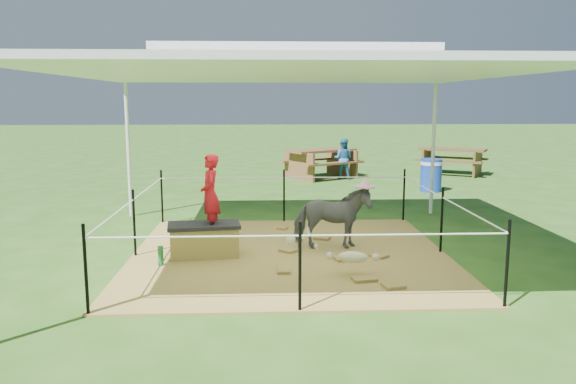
{
  "coord_description": "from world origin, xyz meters",
  "views": [
    {
      "loc": [
        -0.38,
        -8.0,
        2.26
      ],
      "look_at": [
        0.0,
        0.6,
        0.85
      ],
      "focal_mm": 35.0,
      "sensor_mm": 36.0,
      "label": 1
    }
  ],
  "objects_px": {
    "foal": "(353,255)",
    "distant_person": "(343,159)",
    "picnic_table_near": "(321,164)",
    "trash_barrel": "(431,175)",
    "straw_bale": "(204,241)",
    "picnic_table_far": "(452,161)",
    "green_bottle": "(161,256)",
    "pony": "(332,218)",
    "woman": "(210,188)"
  },
  "relations": [
    {
      "from": "woman",
      "to": "trash_barrel",
      "type": "relative_size",
      "value": 1.41
    },
    {
      "from": "straw_bale",
      "to": "foal",
      "type": "height_order",
      "value": "foal"
    },
    {
      "from": "picnic_table_near",
      "to": "picnic_table_far",
      "type": "bearing_deg",
      "value": -23.29
    },
    {
      "from": "foal",
      "to": "distant_person",
      "type": "relative_size",
      "value": 0.82
    },
    {
      "from": "pony",
      "to": "foal",
      "type": "relative_size",
      "value": 1.17
    },
    {
      "from": "distant_person",
      "to": "picnic_table_far",
      "type": "bearing_deg",
      "value": -149.2
    },
    {
      "from": "foal",
      "to": "green_bottle",
      "type": "bearing_deg",
      "value": 176.8
    },
    {
      "from": "picnic_table_near",
      "to": "trash_barrel",
      "type": "bearing_deg",
      "value": -77.78
    },
    {
      "from": "straw_bale",
      "to": "picnic_table_far",
      "type": "relative_size",
      "value": 0.5
    },
    {
      "from": "foal",
      "to": "picnic_table_near",
      "type": "distance_m",
      "value": 9.42
    },
    {
      "from": "picnic_table_far",
      "to": "picnic_table_near",
      "type": "bearing_deg",
      "value": -141.76
    },
    {
      "from": "woman",
      "to": "straw_bale",
      "type": "bearing_deg",
      "value": -97.86
    },
    {
      "from": "green_bottle",
      "to": "picnic_table_near",
      "type": "relative_size",
      "value": 0.13
    },
    {
      "from": "picnic_table_near",
      "to": "foal",
      "type": "bearing_deg",
      "value": -124.96
    },
    {
      "from": "picnic_table_near",
      "to": "distant_person",
      "type": "height_order",
      "value": "distant_person"
    },
    {
      "from": "foal",
      "to": "trash_barrel",
      "type": "relative_size",
      "value": 1.19
    },
    {
      "from": "picnic_table_near",
      "to": "picnic_table_far",
      "type": "relative_size",
      "value": 1.05
    },
    {
      "from": "pony",
      "to": "picnic_table_near",
      "type": "distance_m",
      "value": 8.12
    },
    {
      "from": "pony",
      "to": "picnic_table_near",
      "type": "xyz_separation_m",
      "value": [
        0.67,
        8.1,
        -0.09
      ]
    },
    {
      "from": "straw_bale",
      "to": "distant_person",
      "type": "bearing_deg",
      "value": 68.77
    },
    {
      "from": "straw_bale",
      "to": "picnic_table_near",
      "type": "relative_size",
      "value": 0.47
    },
    {
      "from": "straw_bale",
      "to": "picnic_table_far",
      "type": "distance_m",
      "value": 11.21
    },
    {
      "from": "pony",
      "to": "distant_person",
      "type": "relative_size",
      "value": 0.96
    },
    {
      "from": "picnic_table_near",
      "to": "picnic_table_far",
      "type": "distance_m",
      "value": 4.16
    },
    {
      "from": "foal",
      "to": "picnic_table_near",
      "type": "relative_size",
      "value": 0.48
    },
    {
      "from": "woman",
      "to": "foal",
      "type": "height_order",
      "value": "woman"
    },
    {
      "from": "distant_person",
      "to": "pony",
      "type": "bearing_deg",
      "value": 98.01
    },
    {
      "from": "straw_bale",
      "to": "trash_barrel",
      "type": "bearing_deg",
      "value": 48.92
    },
    {
      "from": "foal",
      "to": "trash_barrel",
      "type": "xyz_separation_m",
      "value": [
        3.05,
        6.8,
        0.11
      ]
    },
    {
      "from": "foal",
      "to": "woman",
      "type": "bearing_deg",
      "value": 161.25
    },
    {
      "from": "trash_barrel",
      "to": "distant_person",
      "type": "xyz_separation_m",
      "value": [
        -1.89,
        2.36,
        0.18
      ]
    },
    {
      "from": "green_bottle",
      "to": "trash_barrel",
      "type": "xyz_separation_m",
      "value": [
        5.61,
        6.25,
        0.25
      ]
    },
    {
      "from": "pony",
      "to": "picnic_table_near",
      "type": "bearing_deg",
      "value": -5.63
    },
    {
      "from": "woman",
      "to": "picnic_table_near",
      "type": "height_order",
      "value": "woman"
    },
    {
      "from": "woman",
      "to": "green_bottle",
      "type": "distance_m",
      "value": 1.17
    },
    {
      "from": "woman",
      "to": "distant_person",
      "type": "height_order",
      "value": "woman"
    },
    {
      "from": "foal",
      "to": "distant_person",
      "type": "distance_m",
      "value": 9.23
    },
    {
      "from": "straw_bale",
      "to": "woman",
      "type": "bearing_deg",
      "value": 0.0
    },
    {
      "from": "green_bottle",
      "to": "straw_bale",
      "type": "bearing_deg",
      "value": 39.29
    },
    {
      "from": "green_bottle",
      "to": "picnic_table_far",
      "type": "distance_m",
      "value": 11.9
    },
    {
      "from": "woman",
      "to": "picnic_table_far",
      "type": "relative_size",
      "value": 0.6
    },
    {
      "from": "straw_bale",
      "to": "picnic_table_far",
      "type": "bearing_deg",
      "value": 53.43
    },
    {
      "from": "straw_bale",
      "to": "trash_barrel",
      "type": "height_order",
      "value": "trash_barrel"
    },
    {
      "from": "trash_barrel",
      "to": "picnic_table_near",
      "type": "relative_size",
      "value": 0.4
    },
    {
      "from": "foal",
      "to": "trash_barrel",
      "type": "height_order",
      "value": "trash_barrel"
    },
    {
      "from": "green_bottle",
      "to": "foal",
      "type": "relative_size",
      "value": 0.28
    },
    {
      "from": "trash_barrel",
      "to": "picnic_table_near",
      "type": "bearing_deg",
      "value": 133.77
    },
    {
      "from": "straw_bale",
      "to": "foal",
      "type": "xyz_separation_m",
      "value": [
        2.0,
        -1.0,
        0.06
      ]
    },
    {
      "from": "picnic_table_near",
      "to": "green_bottle",
      "type": "bearing_deg",
      "value": -140.93
    },
    {
      "from": "picnic_table_far",
      "to": "straw_bale",
      "type": "bearing_deg",
      "value": -96.6
    }
  ]
}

